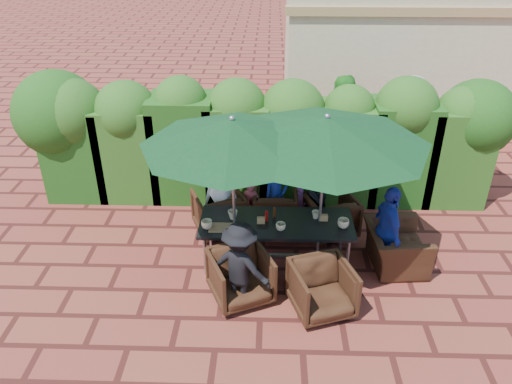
{
  "coord_description": "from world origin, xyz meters",
  "views": [
    {
      "loc": [
        0.1,
        -6.15,
        4.84
      ],
      "look_at": [
        -0.1,
        0.4,
        1.14
      ],
      "focal_mm": 35.0,
      "sensor_mm": 36.0,
      "label": 1
    }
  ],
  "objects_px": {
    "chair_far_right": "(331,213)",
    "chair_near_right": "(322,287)",
    "chair_far_left": "(219,210)",
    "chair_near_left": "(241,275)",
    "chair_end_right": "(397,241)",
    "umbrella_right": "(326,131)",
    "chair_far_mid": "(275,206)",
    "dining_table": "(276,226)",
    "umbrella_left": "(232,133)"
  },
  "relations": [
    {
      "from": "umbrella_right",
      "to": "chair_end_right",
      "type": "bearing_deg",
      "value": -2.74
    },
    {
      "from": "chair_far_left",
      "to": "chair_end_right",
      "type": "distance_m",
      "value": 2.95
    },
    {
      "from": "umbrella_right",
      "to": "chair_far_mid",
      "type": "height_order",
      "value": "umbrella_right"
    },
    {
      "from": "chair_far_mid",
      "to": "chair_end_right",
      "type": "distance_m",
      "value": 2.14
    },
    {
      "from": "chair_near_left",
      "to": "chair_near_right",
      "type": "relative_size",
      "value": 1.01
    },
    {
      "from": "chair_far_left",
      "to": "chair_near_left",
      "type": "bearing_deg",
      "value": 82.34
    },
    {
      "from": "dining_table",
      "to": "chair_end_right",
      "type": "relative_size",
      "value": 2.32
    },
    {
      "from": "umbrella_left",
      "to": "chair_far_right",
      "type": "bearing_deg",
      "value": 29.85
    },
    {
      "from": "chair_far_right",
      "to": "chair_near_left",
      "type": "height_order",
      "value": "chair_near_left"
    },
    {
      "from": "chair_far_left",
      "to": "chair_end_right",
      "type": "xyz_separation_m",
      "value": [
        2.81,
        -0.88,
        0.03
      ]
    },
    {
      "from": "chair_end_right",
      "to": "umbrella_right",
      "type": "bearing_deg",
      "value": 82.92
    },
    {
      "from": "umbrella_right",
      "to": "chair_end_right",
      "type": "distance_m",
      "value": 2.14
    },
    {
      "from": "chair_far_left",
      "to": "chair_far_mid",
      "type": "height_order",
      "value": "chair_far_left"
    },
    {
      "from": "chair_far_mid",
      "to": "chair_far_right",
      "type": "bearing_deg",
      "value": 166.94
    },
    {
      "from": "chair_near_right",
      "to": "chair_far_mid",
      "type": "bearing_deg",
      "value": 87.87
    },
    {
      "from": "chair_near_left",
      "to": "chair_end_right",
      "type": "height_order",
      "value": "chair_end_right"
    },
    {
      "from": "umbrella_left",
      "to": "chair_far_mid",
      "type": "xyz_separation_m",
      "value": [
        0.63,
        1.12,
        -1.83
      ]
    },
    {
      "from": "chair_far_left",
      "to": "chair_near_right",
      "type": "height_order",
      "value": "chair_far_left"
    },
    {
      "from": "chair_far_left",
      "to": "chair_end_right",
      "type": "height_order",
      "value": "chair_end_right"
    },
    {
      "from": "chair_near_left",
      "to": "chair_end_right",
      "type": "xyz_separation_m",
      "value": [
        2.35,
        0.84,
        0.03
      ]
    },
    {
      "from": "umbrella_left",
      "to": "dining_table",
      "type": "bearing_deg",
      "value": 5.29
    },
    {
      "from": "chair_end_right",
      "to": "dining_table",
      "type": "bearing_deg",
      "value": 85.6
    },
    {
      "from": "dining_table",
      "to": "chair_far_mid",
      "type": "bearing_deg",
      "value": 90.32
    },
    {
      "from": "chair_far_left",
      "to": "chair_far_mid",
      "type": "xyz_separation_m",
      "value": [
        0.96,
        0.18,
        -0.02
      ]
    },
    {
      "from": "umbrella_right",
      "to": "chair_far_left",
      "type": "relative_size",
      "value": 3.64
    },
    {
      "from": "chair_far_left",
      "to": "chair_near_left",
      "type": "xyz_separation_m",
      "value": [
        0.47,
        -1.72,
        0.0
      ]
    },
    {
      "from": "chair_far_right",
      "to": "chair_near_left",
      "type": "xyz_separation_m",
      "value": [
        -1.43,
        -1.68,
        0.01
      ]
    },
    {
      "from": "chair_far_right",
      "to": "chair_near_right",
      "type": "height_order",
      "value": "chair_near_right"
    },
    {
      "from": "dining_table",
      "to": "chair_far_mid",
      "type": "distance_m",
      "value": 1.1
    },
    {
      "from": "chair_far_right",
      "to": "chair_near_right",
      "type": "distance_m",
      "value": 1.93
    },
    {
      "from": "dining_table",
      "to": "chair_near_left",
      "type": "height_order",
      "value": "chair_near_left"
    },
    {
      "from": "umbrella_right",
      "to": "chair_near_left",
      "type": "relative_size",
      "value": 3.62
    },
    {
      "from": "chair_far_right",
      "to": "chair_end_right",
      "type": "bearing_deg",
      "value": 117.09
    },
    {
      "from": "chair_far_left",
      "to": "dining_table",
      "type": "bearing_deg",
      "value": 114.96
    },
    {
      "from": "chair_far_mid",
      "to": "dining_table",
      "type": "bearing_deg",
      "value": 90.76
    },
    {
      "from": "dining_table",
      "to": "chair_near_right",
      "type": "xyz_separation_m",
      "value": [
        0.62,
        -1.07,
        -0.27
      ]
    },
    {
      "from": "chair_far_left",
      "to": "chair_near_right",
      "type": "bearing_deg",
      "value": 106.4
    },
    {
      "from": "umbrella_left",
      "to": "chair_far_left",
      "type": "distance_m",
      "value": 2.06
    },
    {
      "from": "umbrella_left",
      "to": "chair_near_left",
      "type": "bearing_deg",
      "value": -80.38
    },
    {
      "from": "chair_far_mid",
      "to": "chair_far_right",
      "type": "relative_size",
      "value": 0.97
    },
    {
      "from": "umbrella_right",
      "to": "chair_end_right",
      "type": "relative_size",
      "value": 2.94
    },
    {
      "from": "chair_near_left",
      "to": "chair_end_right",
      "type": "bearing_deg",
      "value": -4.16
    },
    {
      "from": "chair_far_left",
      "to": "chair_near_left",
      "type": "relative_size",
      "value": 0.99
    },
    {
      "from": "umbrella_right",
      "to": "dining_table",
      "type": "bearing_deg",
      "value": -175.2
    },
    {
      "from": "chair_far_mid",
      "to": "chair_end_right",
      "type": "relative_size",
      "value": 0.77
    },
    {
      "from": "umbrella_left",
      "to": "umbrella_right",
      "type": "relative_size",
      "value": 0.88
    },
    {
      "from": "dining_table",
      "to": "chair_far_mid",
      "type": "height_order",
      "value": "chair_far_mid"
    },
    {
      "from": "chair_far_left",
      "to": "chair_far_right",
      "type": "xyz_separation_m",
      "value": [
        1.89,
        -0.04,
        -0.01
      ]
    },
    {
      "from": "chair_far_right",
      "to": "chair_end_right",
      "type": "distance_m",
      "value": 1.25
    },
    {
      "from": "dining_table",
      "to": "chair_far_mid",
      "type": "relative_size",
      "value": 3.01
    }
  ]
}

